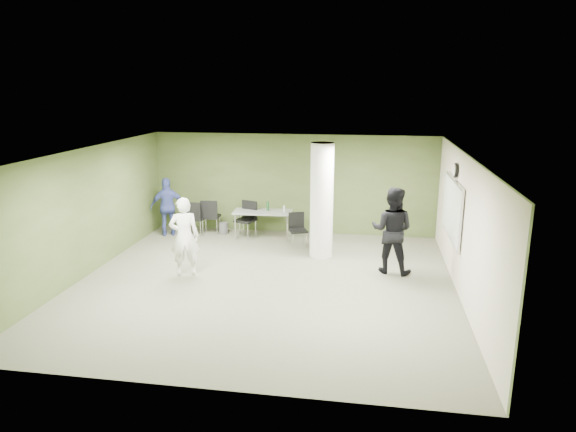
% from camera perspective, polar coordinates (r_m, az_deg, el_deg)
% --- Properties ---
extents(floor, '(8.00, 8.00, 0.00)m').
position_cam_1_polar(floor, '(11.09, -2.56, -7.45)').
color(floor, '#504F3F').
rests_on(floor, ground).
extents(ceiling, '(8.00, 8.00, 0.00)m').
position_cam_1_polar(ceiling, '(10.38, -2.73, 7.06)').
color(ceiling, white).
rests_on(ceiling, wall_back).
extents(wall_back, '(8.00, 2.80, 0.02)m').
position_cam_1_polar(wall_back, '(14.49, 0.58, 3.57)').
color(wall_back, '#3E5126').
rests_on(wall_back, floor).
extents(wall_left, '(0.02, 8.00, 2.80)m').
position_cam_1_polar(wall_left, '(12.10, -21.53, 0.37)').
color(wall_left, '#3E5126').
rests_on(wall_left, floor).
extents(wall_right_cream, '(0.02, 8.00, 2.80)m').
position_cam_1_polar(wall_right_cream, '(10.60, 19.04, -1.30)').
color(wall_right_cream, beige).
rests_on(wall_right_cream, floor).
extents(column, '(0.56, 0.56, 2.80)m').
position_cam_1_polar(column, '(12.43, 3.76, 1.71)').
color(column, silver).
rests_on(column, floor).
extents(whiteboard, '(0.05, 2.30, 1.30)m').
position_cam_1_polar(whiteboard, '(11.71, 17.76, 0.76)').
color(whiteboard, silver).
rests_on(whiteboard, wall_right_cream).
extents(wall_clock, '(0.06, 0.32, 0.32)m').
position_cam_1_polar(wall_clock, '(11.55, 18.09, 4.86)').
color(wall_clock, black).
rests_on(wall_clock, wall_right_cream).
extents(folding_table, '(1.62, 0.77, 1.00)m').
position_cam_1_polar(folding_table, '(14.09, -2.79, 0.35)').
color(folding_table, gray).
rests_on(folding_table, floor).
extents(wastebasket, '(0.27, 0.27, 0.31)m').
position_cam_1_polar(wastebasket, '(14.72, -7.17, -1.34)').
color(wastebasket, '#4C4C4C').
rests_on(wastebasket, floor).
extents(chair_back_left, '(0.52, 0.52, 0.98)m').
position_cam_1_polar(chair_back_left, '(14.57, -10.32, 0.06)').
color(chair_back_left, black).
rests_on(chair_back_left, floor).
extents(chair_back_right, '(0.53, 0.53, 0.99)m').
position_cam_1_polar(chair_back_right, '(14.65, -8.64, 0.23)').
color(chair_back_right, black).
rests_on(chair_back_right, floor).
extents(chair_table_left, '(0.63, 0.63, 1.00)m').
position_cam_1_polar(chair_table_left, '(14.25, -4.57, -0.02)').
color(chair_table_left, black).
rests_on(chair_table_left, floor).
extents(chair_table_right, '(0.57, 0.57, 0.88)m').
position_cam_1_polar(chair_table_right, '(13.44, 1.05, -1.20)').
color(chair_table_right, black).
rests_on(chair_table_right, floor).
extents(woman_white, '(0.74, 0.60, 1.77)m').
position_cam_1_polar(woman_white, '(11.50, -11.44, -2.26)').
color(woman_white, white).
rests_on(woman_white, floor).
extents(man_black, '(1.10, 0.94, 1.96)m').
position_cam_1_polar(man_black, '(11.65, 11.48, -1.57)').
color(man_black, black).
rests_on(man_black, floor).
extents(man_blue, '(1.04, 0.73, 1.63)m').
position_cam_1_polar(man_blue, '(14.68, -13.20, 1.00)').
color(man_blue, '#3B4894').
rests_on(man_blue, floor).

